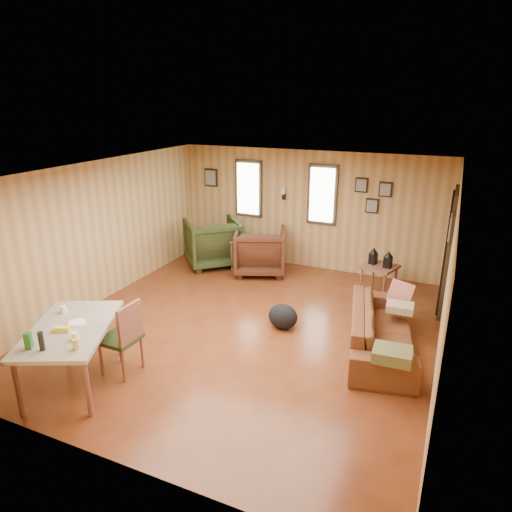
{
  "coord_description": "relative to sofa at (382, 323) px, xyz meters",
  "views": [
    {
      "loc": [
        2.68,
        -5.69,
        3.38
      ],
      "look_at": [
        0.0,
        0.4,
        1.05
      ],
      "focal_mm": 32.0,
      "sensor_mm": 36.0,
      "label": 1
    }
  ],
  "objects": [
    {
      "name": "room",
      "position": [
        -1.83,
        0.08,
        0.79
      ],
      "size": [
        5.54,
        6.04,
        2.44
      ],
      "color": "brown",
      "rests_on": "ground"
    },
    {
      "name": "sofa",
      "position": [
        0.0,
        0.0,
        0.0
      ],
      "size": [
        1.03,
        2.22,
        0.84
      ],
      "primitive_type": "imported",
      "rotation": [
        0.0,
        0.0,
        1.77
      ],
      "color": "brown",
      "rests_on": "ground"
    },
    {
      "name": "recliner_brown",
      "position": [
        -2.73,
        2.06,
        0.09
      ],
      "size": [
        1.25,
        1.21,
        1.01
      ],
      "primitive_type": "imported",
      "rotation": [
        0.0,
        0.0,
        3.52
      ],
      "color": "#432114",
      "rests_on": "ground"
    },
    {
      "name": "recliner_green",
      "position": [
        -3.83,
        2.08,
        0.12
      ],
      "size": [
        1.43,
        1.43,
        1.08
      ],
      "primitive_type": "imported",
      "rotation": [
        0.0,
        0.0,
        -2.4
      ],
      "color": "#2A3518",
      "rests_on": "ground"
    },
    {
      "name": "end_table",
      "position": [
        -3.59,
        2.12,
        0.02
      ],
      "size": [
        0.69,
        0.65,
        0.78
      ],
      "rotation": [
        0.0,
        0.0,
        0.15
      ],
      "color": "brown",
      "rests_on": "ground"
    },
    {
      "name": "side_table",
      "position": [
        -0.35,
        1.88,
        0.18
      ],
      "size": [
        0.69,
        0.69,
        0.87
      ],
      "rotation": [
        0.0,
        0.0,
        -0.32
      ],
      "color": "brown",
      "rests_on": "ground"
    },
    {
      "name": "cooler",
      "position": [
        -0.5,
        1.43,
        -0.3
      ],
      "size": [
        0.33,
        0.24,
        0.23
      ],
      "rotation": [
        0.0,
        0.0,
        0.03
      ],
      "color": "maroon",
      "rests_on": "ground"
    },
    {
      "name": "backpack",
      "position": [
        -1.47,
        0.03,
        -0.22
      ],
      "size": [
        0.55,
        0.48,
        0.4
      ],
      "rotation": [
        0.0,
        0.0,
        0.36
      ],
      "color": "black",
      "rests_on": "ground"
    },
    {
      "name": "sofa_pillows",
      "position": [
        0.21,
        -0.15,
        0.09
      ],
      "size": [
        0.56,
        1.93,
        0.4
      ],
      "rotation": [
        0.0,
        0.0,
        0.06
      ],
      "color": "brown",
      "rests_on": "sofa"
    },
    {
      "name": "dining_table",
      "position": [
        -3.33,
        -2.33,
        0.28
      ],
      "size": [
        1.44,
        1.74,
        0.98
      ],
      "rotation": [
        0.0,
        0.0,
        0.43
      ],
      "color": "gray",
      "rests_on": "ground"
    },
    {
      "name": "dining_chair",
      "position": [
        -2.89,
        -1.9,
        0.14
      ],
      "size": [
        0.45,
        0.45,
        0.99
      ],
      "rotation": [
        0.0,
        0.0,
        -0.02
      ],
      "color": "#2A3518",
      "rests_on": "ground"
    }
  ]
}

